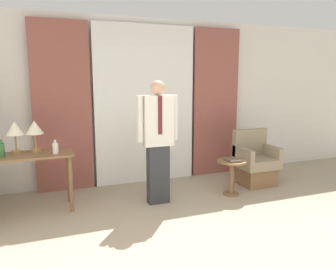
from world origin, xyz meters
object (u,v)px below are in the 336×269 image
object	(u,v)px
desk	(27,164)
table_lamp_left	(15,130)
bottle_by_lamp	(2,150)
armchair	(255,164)
person	(158,137)
side_table	(232,171)
book	(232,160)
bottle_near_edge	(55,148)
table_lamp_right	(35,129)

from	to	relation	value
desk	table_lamp_left	xyz separation A→B (m)	(-0.12, 0.12, 0.44)
desk	table_lamp_left	world-z (taller)	table_lamp_left
bottle_by_lamp	armchair	xyz separation A→B (m)	(3.72, -0.03, -0.52)
bottle_by_lamp	person	bearing A→B (deg)	-7.14
side_table	desk	bearing A→B (deg)	172.53
book	bottle_near_edge	bearing A→B (deg)	172.78
desk	bottle_by_lamp	world-z (taller)	bottle_by_lamp
person	side_table	xyz separation A→B (m)	(1.13, -0.08, -0.58)
bottle_near_edge	armchair	bearing A→B (deg)	0.25
person	armchair	bearing A→B (deg)	6.90
table_lamp_right	person	bearing A→B (deg)	-14.36
desk	person	bearing A→B (deg)	-9.59
desk	book	bearing A→B (deg)	-7.99
table_lamp_left	book	world-z (taller)	table_lamp_left
table_lamp_right	side_table	xyz separation A→B (m)	(2.69, -0.48, -0.72)
table_lamp_right	person	xyz separation A→B (m)	(1.56, -0.40, -0.14)
bottle_by_lamp	book	xyz separation A→B (m)	(3.07, -0.35, -0.32)
table_lamp_left	person	xyz separation A→B (m)	(1.80, -0.40, -0.14)
table_lamp_right	bottle_near_edge	size ratio (longest dim) A/B	2.31
bottle_by_lamp	side_table	bearing A→B (deg)	-6.09
desk	person	xyz separation A→B (m)	(1.68, -0.28, 0.29)
table_lamp_left	bottle_near_edge	xyz separation A→B (m)	(0.47, -0.20, -0.23)
table_lamp_right	book	xyz separation A→B (m)	(2.69, -0.51, -0.54)
armchair	book	world-z (taller)	armchair
armchair	side_table	bearing A→B (deg)	-154.86
bottle_by_lamp	person	xyz separation A→B (m)	(1.95, -0.24, 0.07)
bottle_by_lamp	armchair	distance (m)	3.75
person	armchair	size ratio (longest dim) A/B	1.91
person	bottle_by_lamp	bearing A→B (deg)	172.86
desk	person	world-z (taller)	person
table_lamp_right	armchair	xyz separation A→B (m)	(3.33, -0.19, -0.74)
table_lamp_left	bottle_by_lamp	bearing A→B (deg)	-134.01
bottle_by_lamp	armchair	size ratio (longest dim) A/B	0.25
table_lamp_right	bottle_by_lamp	bearing A→B (deg)	-158.00
table_lamp_right	book	world-z (taller)	table_lamp_right
person	book	world-z (taller)	person
bottle_near_edge	person	bearing A→B (deg)	-8.60
bottle_near_edge	side_table	world-z (taller)	bottle_near_edge
table_lamp_right	book	size ratio (longest dim) A/B	1.75
table_lamp_right	armchair	size ratio (longest dim) A/B	0.47
person	book	size ratio (longest dim) A/B	7.15
person	armchair	xyz separation A→B (m)	(1.77, 0.21, -0.59)
bottle_near_edge	book	bearing A→B (deg)	-7.22
bottle_near_edge	book	xyz separation A→B (m)	(2.45, -0.31, -0.30)
desk	person	distance (m)	1.73
book	table_lamp_left	bearing A→B (deg)	170.10
table_lamp_left	table_lamp_right	distance (m)	0.24
desk	table_lamp_right	distance (m)	0.47
table_lamp_left	side_table	world-z (taller)	table_lamp_left
person	book	distance (m)	1.20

